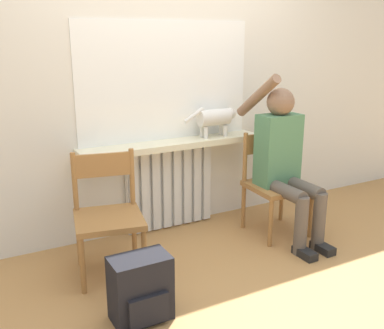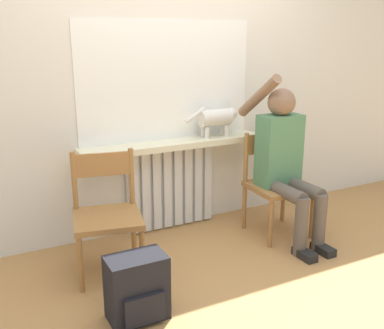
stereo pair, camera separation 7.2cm
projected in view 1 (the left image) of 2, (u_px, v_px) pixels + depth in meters
The scene contains 10 objects.
ground_plane at pixel (247, 288), 2.94m from camera, with size 12.00×12.00×0.00m, color #B27F47.
wall_with_window at pixel (164, 67), 3.61m from camera, with size 7.00×0.06×2.70m.
radiator at pixel (170, 187), 3.82m from camera, with size 0.78×0.08×0.72m.
windowsill at pixel (173, 144), 3.65m from camera, with size 1.56×0.24×0.05m.
window_glass at pixel (166, 81), 3.61m from camera, with size 1.50×0.01×0.95m.
chair_left at pixel (108, 214), 3.05m from camera, with size 0.53×0.53×0.83m.
chair_right at pixel (275, 182), 3.71m from camera, with size 0.47×0.47×0.83m.
person at pixel (285, 157), 3.55m from camera, with size 0.36×0.96×1.32m.
cat at pixel (216, 118), 3.78m from camera, with size 0.50×0.14×0.26m.
backpack at pixel (141, 289), 2.58m from camera, with size 0.34×0.24×0.39m.
Camera 1 is at (-1.57, -2.11, 1.59)m, focal length 42.00 mm.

